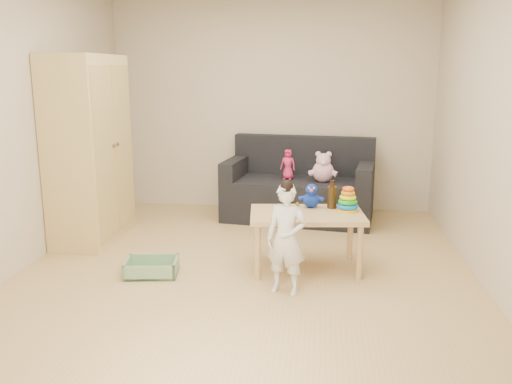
# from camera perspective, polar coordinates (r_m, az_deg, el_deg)

# --- Properties ---
(room) EXTENTS (4.50, 4.50, 4.50)m
(room) POSITION_cam_1_polar(r_m,az_deg,el_deg) (4.64, -0.99, 7.18)
(room) COLOR tan
(room) RESTS_ON ground
(wardrobe) EXTENTS (0.53, 1.06, 1.90)m
(wardrobe) POSITION_cam_1_polar(r_m,az_deg,el_deg) (5.82, -17.15, 4.28)
(wardrobe) COLOR #D4B674
(wardrobe) RESTS_ON ground
(sofa) EXTENTS (1.82, 1.08, 0.49)m
(sofa) POSITION_cam_1_polar(r_m,az_deg,el_deg) (6.48, 4.48, -0.76)
(sofa) COLOR black
(sofa) RESTS_ON ground
(play_table) EXTENTS (1.05, 0.73, 0.52)m
(play_table) POSITION_cam_1_polar(r_m,az_deg,el_deg) (4.87, 5.32, -5.13)
(play_table) COLOR tan
(play_table) RESTS_ON ground
(storage_bin) EXTENTS (0.49, 0.40, 0.13)m
(storage_bin) POSITION_cam_1_polar(r_m,az_deg,el_deg) (4.86, -10.93, -7.77)
(storage_bin) COLOR #77A074
(storage_bin) RESTS_ON ground
(toddler) EXTENTS (0.36, 0.28, 0.87)m
(toddler) POSITION_cam_1_polar(r_m,az_deg,el_deg) (4.29, 3.19, -5.11)
(toddler) COLOR silver
(toddler) RESTS_ON ground
(pink_bear) EXTENTS (0.32, 0.29, 0.30)m
(pink_bear) POSITION_cam_1_polar(r_m,az_deg,el_deg) (6.28, 7.08, 2.41)
(pink_bear) COLOR #EDAEC8
(pink_bear) RESTS_ON sofa
(doll) EXTENTS (0.20, 0.15, 0.35)m
(doll) POSITION_cam_1_polar(r_m,az_deg,el_deg) (6.39, 3.38, 2.89)
(doll) COLOR #E42A61
(doll) RESTS_ON sofa
(ring_stacker) EXTENTS (0.19, 0.19, 0.22)m
(ring_stacker) POSITION_cam_1_polar(r_m,az_deg,el_deg) (4.88, 9.63, -0.97)
(ring_stacker) COLOR #FFB70D
(ring_stacker) RESTS_ON play_table
(brown_bottle) EXTENTS (0.09, 0.09, 0.26)m
(brown_bottle) POSITION_cam_1_polar(r_m,az_deg,el_deg) (4.95, 8.01, -0.45)
(brown_bottle) COLOR black
(brown_bottle) RESTS_ON play_table
(blue_plush) EXTENTS (0.21, 0.19, 0.22)m
(blue_plush) POSITION_cam_1_polar(r_m,az_deg,el_deg) (4.95, 5.85, -0.36)
(blue_plush) COLOR #1535BD
(blue_plush) RESTS_ON play_table
(wooden_figure) EXTENTS (0.04, 0.03, 0.10)m
(wooden_figure) POSITION_cam_1_polar(r_m,az_deg,el_deg) (4.76, 4.38, -1.63)
(wooden_figure) COLOR brown
(wooden_figure) RESTS_ON play_table
(yellow_book) EXTENTS (0.21, 0.21, 0.01)m
(yellow_book) POSITION_cam_1_polar(r_m,az_deg,el_deg) (4.94, 3.37, -1.61)
(yellow_book) COLOR yellow
(yellow_book) RESTS_ON play_table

